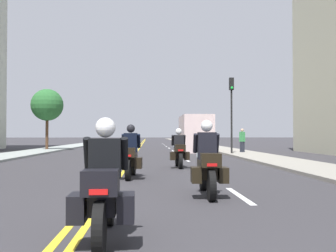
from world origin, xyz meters
TOP-DOWN VIEW (x-y plane):
  - ground_plane at (0.00, 48.00)m, footprint 264.00×264.00m
  - sidewalk_left at (-7.39, 48.00)m, footprint 2.70×144.00m
  - sidewalk_right at (7.39, 48.00)m, footprint 2.70×144.00m
  - centreline_yellow_inner at (-0.12, 48.00)m, footprint 0.12×132.00m
  - centreline_yellow_outer at (0.12, 48.00)m, footprint 0.12×132.00m
  - lane_dashes_white at (3.02, 29.00)m, footprint 0.14×56.40m
  - motorcycle_0 at (0.48, 4.42)m, footprint 0.77×2.12m
  - motorcycle_1 at (2.31, 7.97)m, footprint 0.77×2.20m
  - motorcycle_2 at (0.47, 11.59)m, footprint 0.78×2.17m
  - motorcycle_3 at (2.26, 15.37)m, footprint 0.77×2.08m
  - traffic_light_near at (6.44, 24.91)m, footprint 0.28×0.38m
  - pedestrian_0 at (7.54, 26.58)m, footprint 0.37×0.42m
  - street_tree_0 at (-7.48, 32.83)m, footprint 2.67×2.67m
  - parked_truck at (4.64, 30.31)m, footprint 2.20×6.50m

SIDE VIEW (x-z plane):
  - ground_plane at x=0.00m, z-range 0.00..0.00m
  - centreline_yellow_inner at x=-0.12m, z-range 0.00..0.01m
  - centreline_yellow_outer at x=0.12m, z-range 0.00..0.01m
  - lane_dashes_white at x=3.02m, z-range 0.00..0.01m
  - sidewalk_left at x=-7.39m, z-range 0.00..0.12m
  - sidewalk_right at x=7.39m, z-range 0.00..0.12m
  - motorcycle_0 at x=0.48m, z-range -0.14..1.42m
  - motorcycle_3 at x=2.26m, z-range -0.16..1.44m
  - motorcycle_2 at x=0.47m, z-range -0.18..1.48m
  - motorcycle_1 at x=2.31m, z-range -0.17..1.49m
  - pedestrian_0 at x=7.54m, z-range 0.03..1.78m
  - parked_truck at x=4.64m, z-range -0.13..2.67m
  - traffic_light_near at x=6.44m, z-range 0.93..5.99m
  - street_tree_0 at x=-7.48m, z-range 1.23..6.39m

